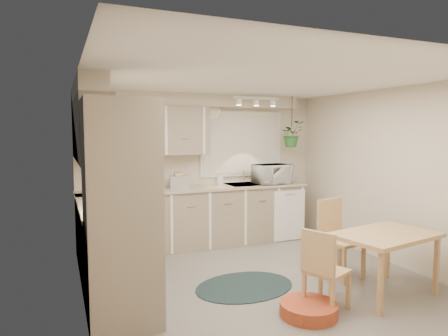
{
  "coord_description": "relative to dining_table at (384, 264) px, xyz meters",
  "views": [
    {
      "loc": [
        -2.2,
        -4.09,
        1.8
      ],
      "look_at": [
        -0.26,
        0.55,
        1.35
      ],
      "focal_mm": 32.0,
      "sensor_mm": 36.0,
      "label": 1
    }
  ],
  "objects": [
    {
      "name": "wall_left",
      "position": [
        -3.09,
        0.81,
        0.85
      ],
      "size": [
        0.04,
        4.2,
        2.4
      ],
      "primitive_type": "cube",
      "color": "beige",
      "rests_on": "floor"
    },
    {
      "name": "base_cab_back",
      "position": [
        -1.29,
        2.61,
        0.1
      ],
      "size": [
        3.6,
        0.6,
        0.9
      ],
      "primitive_type": "cube",
      "color": "gray",
      "rests_on": "floor"
    },
    {
      "name": "ceiling",
      "position": [
        -1.09,
        0.81,
        2.05
      ],
      "size": [
        4.2,
        4.2,
        0.0
      ],
      "primitive_type": "plane",
      "color": "white",
      "rests_on": "wall_back"
    },
    {
      "name": "window_frame",
      "position": [
        -0.39,
        2.89,
        1.25
      ],
      "size": [
        1.5,
        0.02,
        1.1
      ],
      "primitive_type": "cube",
      "color": "silver",
      "rests_on": "wall_back"
    },
    {
      "name": "braided_rug",
      "position": [
        -1.34,
        0.79,
        -0.34
      ],
      "size": [
        1.3,
        1.04,
        0.01
      ],
      "primitive_type": "ellipsoid",
      "rotation": [
        0.0,
        0.0,
        0.12
      ],
      "color": "black",
      "rests_on": "floor"
    },
    {
      "name": "base_cab_left",
      "position": [
        -2.79,
        1.68,
        0.1
      ],
      "size": [
        0.6,
        1.85,
        0.9
      ],
      "primitive_type": "cube",
      "color": "gray",
      "rests_on": "floor"
    },
    {
      "name": "hanging_plant",
      "position": [
        0.36,
        2.51,
        1.37
      ],
      "size": [
        0.4,
        0.44,
        0.34
      ],
      "primitive_type": "imported",
      "rotation": [
        0.0,
        0.0,
        0.02
      ],
      "color": "#276327",
      "rests_on": "ceiling"
    },
    {
      "name": "soffit_left",
      "position": [
        -2.94,
        1.81,
        1.95
      ],
      "size": [
        0.3,
        2.0,
        0.2
      ],
      "primitive_type": "cube",
      "color": "beige",
      "rests_on": "wall_left"
    },
    {
      "name": "soffit_back",
      "position": [
        -1.29,
        2.76,
        1.95
      ],
      "size": [
        3.6,
        0.3,
        0.2
      ],
      "primitive_type": "cube",
      "color": "beige",
      "rests_on": "wall_back"
    },
    {
      "name": "dining_table",
      "position": [
        0.0,
        0.0,
        0.0
      ],
      "size": [
        1.21,
        0.92,
        0.69
      ],
      "primitive_type": "cube",
      "rotation": [
        0.0,
        0.0,
        0.17
      ],
      "color": "tan",
      "rests_on": "floor"
    },
    {
      "name": "dishwasher_front",
      "position": [
        0.21,
        2.3,
        0.08
      ],
      "size": [
        0.58,
        0.02,
        0.83
      ],
      "primitive_type": "cube",
      "color": "white",
      "rests_on": "base_cab_back"
    },
    {
      "name": "counter_left",
      "position": [
        -2.78,
        1.68,
        0.57
      ],
      "size": [
        0.64,
        1.89,
        0.04
      ],
      "primitive_type": "cube",
      "color": "#C4AC8F",
      "rests_on": "base_cab_left"
    },
    {
      "name": "counter_back",
      "position": [
        -1.29,
        2.6,
        0.57
      ],
      "size": [
        3.64,
        0.64,
        0.04
      ],
      "primitive_type": "cube",
      "color": "#C4AC8F",
      "rests_on": "base_cab_back"
    },
    {
      "name": "microwave",
      "position": [
        -0.01,
        2.51,
        0.79
      ],
      "size": [
        0.61,
        0.38,
        0.39
      ],
      "primitive_type": "imported",
      "rotation": [
        0.0,
        0.0,
        0.1
      ],
      "color": "white",
      "rests_on": "counter_back"
    },
    {
      "name": "cooktop",
      "position": [
        -2.77,
        1.11,
        0.6
      ],
      "size": [
        0.52,
        0.58,
        0.02
      ],
      "primitive_type": "cube",
      "color": "white",
      "rests_on": "counter_left"
    },
    {
      "name": "knife_block",
      "position": [
        -1.58,
        2.66,
        0.71
      ],
      "size": [
        0.12,
        0.12,
        0.24
      ],
      "primitive_type": "cube",
      "rotation": [
        0.0,
        0.0,
        -0.14
      ],
      "color": "tan",
      "rests_on": "counter_back"
    },
    {
      "name": "soap_bottle",
      "position": [
        -0.86,
        2.76,
        0.64
      ],
      "size": [
        0.11,
        0.2,
        0.09
      ],
      "primitive_type": "imported",
      "rotation": [
        0.0,
        0.0,
        0.16
      ],
      "color": "white",
      "rests_on": "counter_back"
    },
    {
      "name": "wall_front",
      "position": [
        -1.09,
        -1.29,
        0.85
      ],
      "size": [
        4.0,
        0.04,
        2.4
      ],
      "primitive_type": "cube",
      "color": "beige",
      "rests_on": "floor"
    },
    {
      "name": "upper_cab_back",
      "position": [
        -2.09,
        2.73,
        1.48
      ],
      "size": [
        2.0,
        0.35,
        0.75
      ],
      "primitive_type": "cube",
      "color": "gray",
      "rests_on": "wall_back"
    },
    {
      "name": "wall_oven_face",
      "position": [
        -2.45,
        0.43,
        0.7
      ],
      "size": [
        0.02,
        0.56,
        0.58
      ],
      "primitive_type": "cube",
      "color": "white",
      "rests_on": "oven_stack"
    },
    {
      "name": "sink",
      "position": [
        -0.39,
        2.61,
        0.55
      ],
      "size": [
        0.7,
        0.48,
        0.1
      ],
      "primitive_type": "cube",
      "color": "#B1B4B9",
      "rests_on": "counter_back"
    },
    {
      "name": "coffee_maker",
      "position": [
        -2.21,
        2.61,
        0.74
      ],
      "size": [
        0.2,
        0.23,
        0.3
      ],
      "primitive_type": "cube",
      "rotation": [
        0.0,
        0.0,
        -0.21
      ],
      "color": "black",
      "rests_on": "counter_back"
    },
    {
      "name": "chair_back",
      "position": [
        -0.08,
        0.62,
        0.13
      ],
      "size": [
        0.53,
        0.53,
        0.96
      ],
      "primitive_type": "cube",
      "rotation": [
        0.0,
        0.0,
        3.35
      ],
      "color": "tan",
      "rests_on": "floor"
    },
    {
      "name": "chair_left",
      "position": [
        -0.82,
        -0.05,
        0.07
      ],
      "size": [
        0.51,
        0.51,
        0.84
      ],
      "primitive_type": "cube",
      "rotation": [
        0.0,
        0.0,
        -1.17
      ],
      "color": "tan",
      "rests_on": "floor"
    },
    {
      "name": "track_light_bar",
      "position": [
        -0.39,
        2.36,
        1.98
      ],
      "size": [
        0.8,
        0.04,
        0.04
      ],
      "primitive_type": "cube",
      "color": "white",
      "rests_on": "ceiling"
    },
    {
      "name": "pet_bed",
      "position": [
        -1.07,
        -0.12,
        -0.28
      ],
      "size": [
        0.62,
        0.62,
        0.13
      ],
      "primitive_type": "cylinder",
      "rotation": [
        0.0,
        0.0,
        -0.09
      ],
      "color": "#B53B24",
      "rests_on": "floor"
    },
    {
      "name": "upper_cab_left",
      "position": [
        -2.92,
        1.81,
        1.48
      ],
      "size": [
        0.35,
        2.0,
        0.75
      ],
      "primitive_type": "cube",
      "color": "gray",
      "rests_on": "wall_left"
    },
    {
      "name": "wall_clock",
      "position": [
        -0.94,
        2.88,
        1.83
      ],
      "size": [
        0.3,
        0.03,
        0.3
      ],
      "primitive_type": "cylinder",
      "rotation": [
        1.57,
        0.0,
        0.0
      ],
      "color": "#DBBF4D",
      "rests_on": "wall_back"
    },
    {
      "name": "oven_stack",
      "position": [
        -2.77,
        0.43,
        0.7
      ],
      "size": [
        0.65,
        0.65,
        2.1
      ],
      "primitive_type": "cube",
      "color": "gray",
      "rests_on": "floor"
    },
    {
      "name": "window_blinds",
      "position": [
        -0.39,
        2.88,
        1.25
      ],
      "size": [
        1.4,
        0.02,
        1.0
      ],
      "primitive_type": "cube",
      "color": "white",
      "rests_on": "wall_back"
    },
    {
      "name": "wall_right",
      "position": [
        0.91,
        0.81,
        0.85
      ],
      "size": [
        0.04,
        4.2,
        2.4
      ],
      "primitive_type": "cube",
      "color": "beige",
      "rests_on": "floor"
    },
    {
      "name": "range_hood",
      "position": [
        -2.79,
        1.11,
        1.05
      ],
      "size": [
        0.4,
        0.6,
        0.14
      ],
      "primitive_type": "cube",
      "color": "white",
      "rests_on": "upper_cab_left"
    },
    {
      "name": "floor",
      "position": [
        -1.09,
        0.81,
        -0.35
      ],
      "size": [
        4.2,
        4.2,
        0.0
      ],
      "primitive_type": "plane",
      "color": "slate",
      "rests_on": "ground"
    },
    {
      "name": "toaster",
      "position": [
        -1.57,
        2.63,
        0.68
      ],
      "size": [
        0.33,
        0.23,
        0.18
      ],
      "primitive_type": "cube",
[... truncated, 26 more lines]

